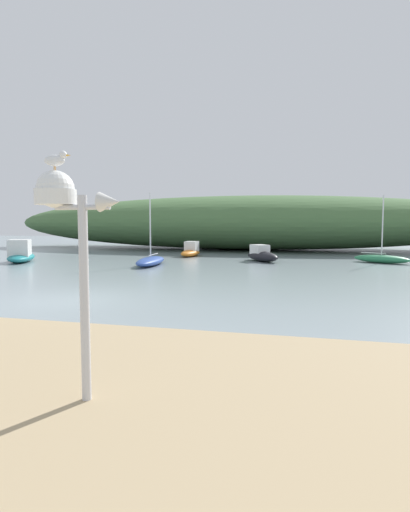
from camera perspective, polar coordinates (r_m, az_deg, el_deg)
The scene contains 9 objects.
ground_plane at distance 14.26m, azimuth -18.02°, elevation -5.75°, with size 120.00×120.00×0.00m, color gray.
distant_hill at distance 39.94m, azimuth 5.27°, elevation 4.64°, with size 47.85×13.03×5.13m, color #476B3D.
mast_structure at distance 5.55m, azimuth -18.86°, elevation 5.87°, with size 1.15×0.52×2.97m.
seagull_on_radar at distance 5.67m, azimuth -19.99°, elevation 12.50°, with size 0.35×0.17×0.24m.
sailboat_outer_mooring at distance 24.58m, azimuth -7.56°, elevation -0.67°, with size 1.62×4.38×4.30m.
motorboat_off_point at distance 31.08m, azimuth -1.98°, elevation 0.69°, with size 1.23×3.11×1.13m.
motorboat_mid_channel at distance 27.23m, azimuth 7.88°, elevation 0.15°, with size 2.91×3.46×1.08m.
sailboat_inner_mooring at distance 28.08m, azimuth 23.29°, elevation -0.33°, with size 3.56×2.65×4.28m.
motorboat_by_sandbar at distance 29.01m, azimuth -24.21°, elevation 0.23°, with size 3.32×4.45×1.46m.
Camera 1 is at (7.47, -11.88, 2.49)m, focal length 28.82 mm.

